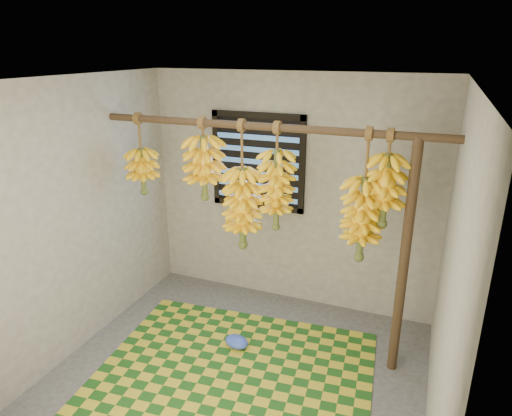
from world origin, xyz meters
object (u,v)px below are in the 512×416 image
at_px(banana_bunch_c, 243,208).
at_px(woven_mat, 234,374).
at_px(plastic_bag, 237,342).
at_px(support_post, 404,263).
at_px(banana_bunch_d, 276,190).
at_px(banana_bunch_f, 385,191).
at_px(banana_bunch_b, 204,168).
at_px(banana_bunch_a, 143,171).
at_px(banana_bunch_e, 362,220).

bearing_deg(banana_bunch_c, woven_mat, -74.90).
bearing_deg(plastic_bag, support_post, 10.07).
bearing_deg(support_post, banana_bunch_d, 180.00).
relative_size(plastic_bag, banana_bunch_f, 0.31).
bearing_deg(banana_bunch_b, support_post, 0.00).
relative_size(banana_bunch_c, banana_bunch_f, 1.49).
relative_size(plastic_bag, banana_bunch_a, 0.31).
bearing_deg(plastic_bag, banana_bunch_b, 148.71).
distance_m(banana_bunch_a, banana_bunch_c, 1.04).
bearing_deg(support_post, woven_mat, -154.45).
xyz_separation_m(woven_mat, banana_bunch_e, (0.88, 0.59, 1.31)).
relative_size(support_post, banana_bunch_d, 2.16).
distance_m(support_post, banana_bunch_a, 2.46).
bearing_deg(banana_bunch_e, plastic_bag, -166.50).
height_order(support_post, banana_bunch_c, banana_bunch_c).
relative_size(banana_bunch_a, banana_bunch_f, 0.99).
bearing_deg(banana_bunch_c, plastic_bag, -82.48).
bearing_deg(banana_bunch_f, banana_bunch_b, 180.00).
relative_size(banana_bunch_b, banana_bunch_f, 0.95).
bearing_deg(support_post, plastic_bag, -169.93).
bearing_deg(banana_bunch_a, banana_bunch_b, 0.00).
relative_size(support_post, banana_bunch_f, 2.61).
xyz_separation_m(banana_bunch_c, banana_bunch_e, (1.03, 0.00, 0.04)).
height_order(banana_bunch_c, banana_bunch_f, same).
bearing_deg(banana_bunch_c, banana_bunch_e, 0.00).
xyz_separation_m(woven_mat, banana_bunch_f, (1.03, 0.59, 1.57)).
bearing_deg(support_post, banana_bunch_a, 180.00).
height_order(banana_bunch_c, banana_bunch_d, same).
bearing_deg(banana_bunch_b, banana_bunch_a, 180.00).
bearing_deg(banana_bunch_b, plastic_bag, -31.29).
distance_m(support_post, banana_bunch_c, 1.41).
bearing_deg(banana_bunch_e, support_post, 0.00).
bearing_deg(banana_bunch_e, banana_bunch_a, 180.00).
bearing_deg(support_post, banana_bunch_f, 180.00).
bearing_deg(banana_bunch_e, banana_bunch_b, 180.00).
bearing_deg(banana_bunch_f, woven_mat, -150.33).
height_order(banana_bunch_d, banana_bunch_e, same).
relative_size(banana_bunch_a, banana_bunch_e, 0.70).
height_order(support_post, banana_bunch_b, banana_bunch_b).
distance_m(plastic_bag, banana_bunch_b, 1.61).
bearing_deg(banana_bunch_b, banana_bunch_f, 0.00).
distance_m(woven_mat, banana_bunch_d, 1.59).
xyz_separation_m(support_post, banana_bunch_a, (-2.40, 0.00, 0.51)).
xyz_separation_m(banana_bunch_a, banana_bunch_d, (1.33, 0.00, -0.04)).
height_order(support_post, woven_mat, support_post).
distance_m(banana_bunch_a, banana_bunch_e, 2.06).
height_order(banana_bunch_a, banana_bunch_e, same).
bearing_deg(plastic_bag, banana_bunch_c, 97.52).
relative_size(plastic_bag, banana_bunch_e, 0.22).
bearing_deg(banana_bunch_d, woven_mat, -104.57).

